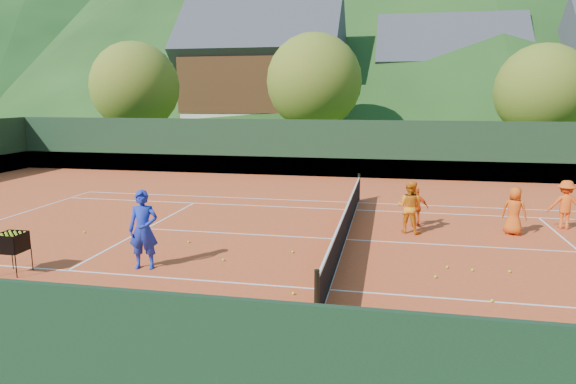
% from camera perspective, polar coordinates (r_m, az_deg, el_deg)
% --- Properties ---
extents(ground, '(400.00, 400.00, 0.00)m').
position_cam_1_polar(ground, '(15.40, 6.39, -5.34)').
color(ground, '#274E18').
rests_on(ground, ground).
extents(clay_court, '(40.00, 24.00, 0.02)m').
position_cam_1_polar(clay_court, '(15.40, 6.40, -5.30)').
color(clay_court, '#BF451F').
rests_on(clay_court, ground).
extents(coach, '(0.79, 0.59, 1.96)m').
position_cam_1_polar(coach, '(13.04, -15.76, -4.05)').
color(coach, '#1A2DAA').
rests_on(coach, clay_court).
extents(student_a, '(0.96, 0.85, 1.64)m').
position_cam_1_polar(student_a, '(16.32, 13.35, -1.62)').
color(student_a, orange).
rests_on(student_a, clay_court).
extents(student_b, '(0.79, 0.41, 1.28)m').
position_cam_1_polar(student_b, '(17.19, 14.06, -1.64)').
color(student_b, orange).
rests_on(student_b, clay_court).
extents(student_c, '(0.85, 0.73, 1.48)m').
position_cam_1_polar(student_c, '(17.15, 23.84, -1.94)').
color(student_c, '#D95413').
rests_on(student_c, clay_court).
extents(student_d, '(1.04, 0.64, 1.57)m').
position_cam_1_polar(student_d, '(18.62, 28.42, -1.24)').
color(student_d, '#F35915').
rests_on(student_d, clay_court).
extents(tennis_ball_0, '(0.07, 0.07, 0.07)m').
position_cam_1_polar(tennis_ball_0, '(9.48, -11.57, -15.62)').
color(tennis_ball_0, '#B8D924').
rests_on(tennis_ball_0, clay_court).
extents(tennis_ball_3, '(0.07, 0.07, 0.07)m').
position_cam_1_polar(tennis_ball_3, '(14.01, 0.52, -6.66)').
color(tennis_ball_3, '#B8D924').
rests_on(tennis_ball_3, clay_court).
extents(tennis_ball_4, '(0.07, 0.07, 0.07)m').
position_cam_1_polar(tennis_ball_4, '(12.64, 16.06, -9.03)').
color(tennis_ball_4, '#B8D924').
rests_on(tennis_ball_4, clay_court).
extents(tennis_ball_5, '(0.07, 0.07, 0.07)m').
position_cam_1_polar(tennis_ball_5, '(9.22, 13.68, -16.50)').
color(tennis_ball_5, '#B8D924').
rests_on(tennis_ball_5, clay_court).
extents(tennis_ball_6, '(0.07, 0.07, 0.07)m').
position_cam_1_polar(tennis_ball_6, '(11.19, 0.59, -11.20)').
color(tennis_ball_6, '#B8D924').
rests_on(tennis_ball_6, clay_court).
extents(tennis_ball_7, '(0.07, 0.07, 0.07)m').
position_cam_1_polar(tennis_ball_7, '(15.23, -10.97, -5.45)').
color(tennis_ball_7, '#B8D924').
rests_on(tennis_ball_7, clay_court).
extents(tennis_ball_10, '(0.07, 0.07, 0.07)m').
position_cam_1_polar(tennis_ball_10, '(17.20, -21.69, -4.16)').
color(tennis_ball_10, '#B8D924').
rests_on(tennis_ball_10, clay_court).
extents(tennis_ball_12, '(0.07, 0.07, 0.07)m').
position_cam_1_polar(tennis_ball_12, '(13.60, 23.40, -8.10)').
color(tennis_ball_12, '#B8D924').
rests_on(tennis_ball_12, clay_court).
extents(tennis_ball_13, '(0.07, 0.07, 0.07)m').
position_cam_1_polar(tennis_ball_13, '(15.28, -15.84, -5.61)').
color(tennis_ball_13, '#B8D924').
rests_on(tennis_ball_13, clay_court).
extents(tennis_ball_14, '(0.07, 0.07, 0.07)m').
position_cam_1_polar(tennis_ball_14, '(13.45, -7.20, -7.49)').
color(tennis_ball_14, '#B8D924').
rests_on(tennis_ball_14, clay_court).
extents(tennis_ball_16, '(0.07, 0.07, 0.07)m').
position_cam_1_polar(tennis_ball_16, '(8.33, 4.02, -19.34)').
color(tennis_ball_16, '#B8D924').
rests_on(tennis_ball_16, clay_court).
extents(tennis_ball_17, '(0.07, 0.07, 0.07)m').
position_cam_1_polar(tennis_ball_17, '(13.40, 17.28, -7.97)').
color(tennis_ball_17, '#B8D924').
rests_on(tennis_ball_17, clay_court).
extents(tennis_ball_18, '(0.07, 0.07, 0.07)m').
position_cam_1_polar(tennis_ball_18, '(8.44, -13.86, -19.20)').
color(tennis_ball_18, '#B8D924').
rests_on(tennis_ball_18, clay_court).
extents(tennis_ball_19, '(0.07, 0.07, 0.07)m').
position_cam_1_polar(tennis_ball_19, '(11.61, 21.71, -11.17)').
color(tennis_ball_19, '#B8D924').
rests_on(tennis_ball_19, clay_court).
extents(tennis_ball_20, '(0.07, 0.07, 0.07)m').
position_cam_1_polar(tennis_ball_20, '(13.38, 19.79, -8.15)').
color(tennis_ball_20, '#B8D924').
rests_on(tennis_ball_20, clay_court).
extents(court_lines, '(23.83, 11.03, 0.00)m').
position_cam_1_polar(court_lines, '(15.40, 6.40, -5.26)').
color(court_lines, white).
rests_on(court_lines, clay_court).
extents(tennis_net, '(0.10, 12.07, 1.10)m').
position_cam_1_polar(tennis_net, '(15.27, 6.43, -3.46)').
color(tennis_net, black).
rests_on(tennis_net, clay_court).
extents(perimeter_fence, '(40.40, 24.24, 3.00)m').
position_cam_1_polar(perimeter_fence, '(15.10, 6.49, -0.71)').
color(perimeter_fence, black).
rests_on(perimeter_fence, clay_court).
extents(ball_hopper, '(0.57, 0.57, 1.00)m').
position_cam_1_polar(ball_hopper, '(13.91, -28.31, -5.03)').
color(ball_hopper, black).
rests_on(ball_hopper, clay_court).
extents(chalet_left, '(13.80, 9.93, 12.92)m').
position_cam_1_polar(chalet_left, '(46.18, -2.75, 12.34)').
color(chalet_left, beige).
rests_on(chalet_left, ground).
extents(chalet_mid, '(12.65, 8.82, 11.45)m').
position_cam_1_polar(chalet_mid, '(49.00, 17.31, 11.02)').
color(chalet_mid, beige).
rests_on(chalet_mid, ground).
extents(tree_a, '(6.00, 6.00, 7.88)m').
position_cam_1_polar(tree_a, '(37.03, -16.67, 11.16)').
color(tree_a, '#3C2718').
rests_on(tree_a, ground).
extents(tree_b, '(6.40, 6.40, 8.40)m').
position_cam_1_polar(tree_b, '(35.17, 2.90, 12.17)').
color(tree_b, '#3F2A19').
rests_on(tree_b, ground).
extents(tree_c, '(5.60, 5.60, 7.35)m').
position_cam_1_polar(tree_c, '(34.89, 26.38, 10.05)').
color(tree_c, '#3E2518').
rests_on(tree_c, ground).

